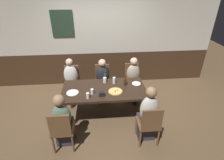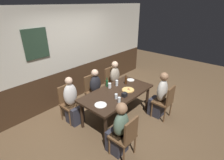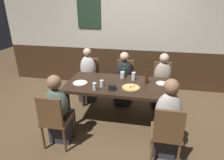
% 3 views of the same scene
% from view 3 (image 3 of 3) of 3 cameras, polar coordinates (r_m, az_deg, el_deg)
% --- Properties ---
extents(ground_plane, '(12.00, 12.00, 0.00)m').
position_cam_3_polar(ground_plane, '(3.68, 1.72, -11.71)').
color(ground_plane, brown).
extents(wall_back, '(6.40, 0.13, 2.60)m').
position_cam_3_polar(wall_back, '(4.73, 5.23, 13.20)').
color(wall_back, '#3D2819').
rests_on(wall_back, ground_plane).
extents(dining_table, '(1.79, 0.90, 0.74)m').
position_cam_3_polar(dining_table, '(3.35, 1.85, -2.32)').
color(dining_table, black).
rests_on(dining_table, ground_plane).
extents(chair_right_near, '(0.40, 0.40, 0.88)m').
position_cam_3_polar(chair_right_near, '(2.67, 15.99, -14.62)').
color(chair_right_near, brown).
rests_on(chair_right_near, ground_plane).
extents(chair_left_far, '(0.40, 0.40, 0.88)m').
position_cam_3_polar(chair_left_far, '(4.36, -6.54, 1.28)').
color(chair_left_far, brown).
rests_on(chair_left_far, ground_plane).
extents(chair_right_far, '(0.40, 0.40, 0.88)m').
position_cam_3_polar(chair_right_far, '(4.18, 14.48, -0.27)').
color(chair_right_far, brown).
rests_on(chair_right_far, ground_plane).
extents(chair_mid_far, '(0.40, 0.40, 0.88)m').
position_cam_3_polar(chair_mid_far, '(4.20, 3.76, 0.53)').
color(chair_mid_far, brown).
rests_on(chair_mid_far, ground_plane).
extents(chair_left_near, '(0.40, 0.40, 0.88)m').
position_cam_3_polar(chair_left_near, '(2.94, -16.72, -10.92)').
color(chair_left_near, brown).
rests_on(chair_left_near, ground_plane).
extents(person_right_near, '(0.34, 0.37, 1.19)m').
position_cam_3_polar(person_right_near, '(2.80, 15.79, -12.53)').
color(person_right_near, '#2D2D38').
rests_on(person_right_near, ground_plane).
extents(person_left_far, '(0.34, 0.37, 1.15)m').
position_cam_3_polar(person_left_far, '(4.22, -7.18, 0.32)').
color(person_left_far, '#2D2D38').
rests_on(person_left_far, ground_plane).
extents(person_right_far, '(0.34, 0.37, 1.12)m').
position_cam_3_polar(person_right_far, '(4.04, 14.54, -1.48)').
color(person_right_far, '#2D2D38').
rests_on(person_right_far, ground_plane).
extents(person_mid_far, '(0.34, 0.37, 1.11)m').
position_cam_3_polar(person_mid_far, '(4.06, 3.44, -0.75)').
color(person_mid_far, '#2D2D38').
rests_on(person_mid_far, ground_plane).
extents(person_left_near, '(0.34, 0.37, 1.12)m').
position_cam_3_polar(person_left_near, '(3.07, -15.30, -9.63)').
color(person_left_near, '#2D2D38').
rests_on(person_left_near, ground_plane).
extents(pizza, '(0.30, 0.30, 0.03)m').
position_cam_3_polar(pizza, '(3.16, 5.64, -2.23)').
color(pizza, tan).
rests_on(pizza, dining_table).
extents(tumbler_short, '(0.07, 0.07, 0.15)m').
position_cam_3_polar(tumbler_short, '(3.46, 6.41, 0.97)').
color(tumbler_short, silver).
rests_on(tumbler_short, dining_table).
extents(pint_glass_amber, '(0.06, 0.06, 0.11)m').
position_cam_3_polar(pint_glass_amber, '(3.18, -3.03, -1.12)').
color(pint_glass_amber, silver).
rests_on(pint_glass_amber, dining_table).
extents(beer_glass_tall, '(0.08, 0.08, 0.12)m').
position_cam_3_polar(beer_glass_tall, '(3.54, 3.15, 1.38)').
color(beer_glass_tall, silver).
rests_on(beer_glass_tall, dining_table).
extents(beer_glass_half, '(0.06, 0.06, 0.12)m').
position_cam_3_polar(beer_glass_half, '(3.07, -5.20, -2.10)').
color(beer_glass_half, silver).
rests_on(beer_glass_half, dining_table).
extents(beer_bottle_green, '(0.06, 0.06, 0.24)m').
position_cam_3_polar(beer_bottle_green, '(3.62, 3.66, 2.51)').
color(beer_bottle_green, '#194723').
rests_on(beer_bottle_green, dining_table).
extents(beer_bottle_brown, '(0.06, 0.06, 0.25)m').
position_cam_3_polar(beer_bottle_brown, '(3.35, 10.23, 0.56)').
color(beer_bottle_brown, '#42230F').
rests_on(beer_bottle_brown, dining_table).
extents(plate_white_large, '(0.25, 0.25, 0.01)m').
position_cam_3_polar(plate_white_large, '(3.38, -9.44, -0.83)').
color(plate_white_large, white).
rests_on(plate_white_large, dining_table).
extents(plate_white_small, '(0.20, 0.20, 0.01)m').
position_cam_3_polar(plate_white_small, '(3.42, 14.56, -0.95)').
color(plate_white_small, white).
rests_on(plate_white_small, dining_table).
extents(condiment_caddy, '(0.11, 0.09, 0.09)m').
position_cam_3_polar(condiment_caddy, '(3.08, 0.08, -2.15)').
color(condiment_caddy, black).
rests_on(condiment_caddy, dining_table).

